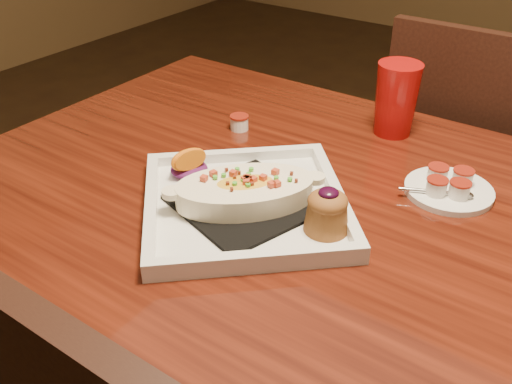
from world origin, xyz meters
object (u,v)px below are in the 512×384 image
Objects in this scene: plate at (251,199)px; chair_far at (468,185)px; saucer at (448,187)px; table at (363,275)px; red_tumbler at (396,99)px.

chair_far is at bearing 33.66° from plate.
plate is at bearing -135.38° from saucer.
table is 0.65m from chair_far.
chair_far is 0.54m from saucer.
chair_far reaches higher than table.
red_tumbler is at bearing 136.48° from saucer.
table is at bearing 90.00° from chair_far.
chair_far is 6.30× the size of saucer.
plate reaches higher than saucer.
red_tumbler reaches higher than table.
red_tumbler is at bearing 108.21° from table.
saucer is (0.06, -0.47, 0.26)m from chair_far.
chair_far is 0.45m from red_tumbler.
table is at bearing -19.68° from plate.
red_tumbler is (-0.11, -0.30, 0.32)m from chair_far.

